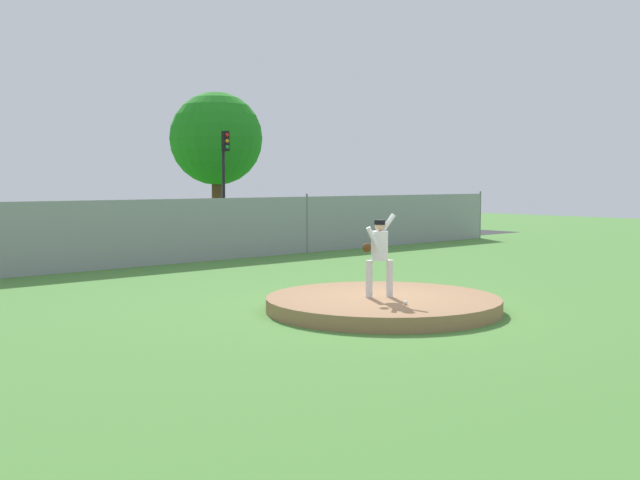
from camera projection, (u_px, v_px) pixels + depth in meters
name	position (u px, v px, depth m)	size (l,w,h in m)	color
ground_plane	(208.00, 281.00, 18.94)	(80.00, 80.00, 0.00)	#4C8438
asphalt_strip	(66.00, 256.00, 25.21)	(44.00, 7.00, 0.01)	#2B2B2D
pitchers_mound	(383.00, 304.00, 14.51)	(4.54, 4.54, 0.28)	#99704C
pitcher_youth	(379.00, 250.00, 14.36)	(0.76, 0.34, 1.61)	silver
baseball	(406.00, 303.00, 13.55)	(0.07, 0.07, 0.07)	white
chainlink_fence	(131.00, 234.00, 21.82)	(34.23, 0.07, 2.08)	gray
parked_car_charcoal	(292.00, 224.00, 31.38)	(1.89, 4.44, 1.56)	#232328
traffic_cone_orange	(91.00, 243.00, 27.33)	(0.40, 0.40, 0.55)	orange
traffic_light_far	(225.00, 165.00, 33.98)	(0.28, 0.46, 4.79)	black
tree_broad_right	(216.00, 139.00, 40.62)	(5.02, 5.02, 7.35)	#4C331E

